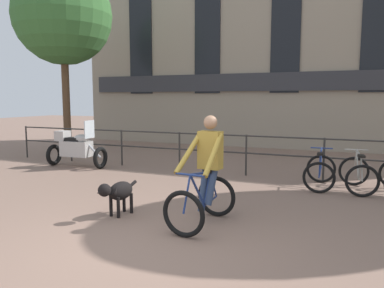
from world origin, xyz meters
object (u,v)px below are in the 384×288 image
dog (118,192)px  parked_bicycle_mid_left (358,174)px  cyclist_with_bike (205,176)px  parked_motorcycle (76,148)px  parked_bicycle_near_lamp (320,172)px

dog → parked_bicycle_mid_left: size_ratio=0.76×
cyclist_with_bike → dog: cyclist_with_bike is taller
parked_motorcycle → parked_bicycle_mid_left: size_ratio=1.47×
dog → parked_bicycle_mid_left: parked_bicycle_mid_left is taller
dog → parked_motorcycle: (-3.70, 3.35, 0.15)m
parked_bicycle_mid_left → parked_motorcycle: bearing=-7.6°
parked_bicycle_near_lamp → parked_bicycle_mid_left: same height
parked_bicycle_mid_left → parked_bicycle_near_lamp: bearing=-8.2°
cyclist_with_bike → parked_bicycle_near_lamp: (1.47, 3.21, -0.41)m
dog → parked_motorcycle: parked_motorcycle is taller
cyclist_with_bike → dog: 1.54m
dog → parked_bicycle_near_lamp: 4.53m
cyclist_with_bike → parked_motorcycle: bearing=154.6°
parked_motorcycle → cyclist_with_bike: bearing=-124.1°
cyclist_with_bike → parked_bicycle_mid_left: (2.24, 3.21, -0.41)m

